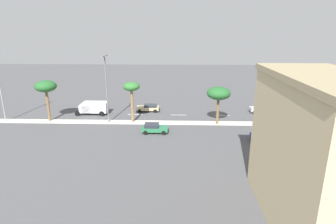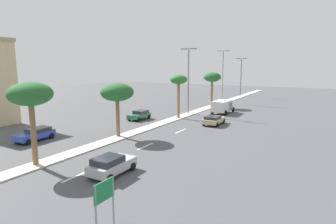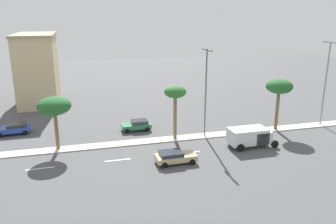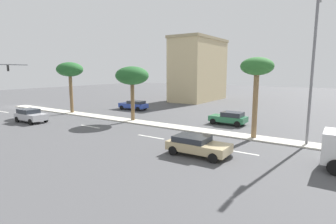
% 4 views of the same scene
% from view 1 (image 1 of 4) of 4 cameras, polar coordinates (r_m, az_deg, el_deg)
% --- Properties ---
extents(ground_plane, '(160.00, 160.00, 0.00)m').
position_cam_1_polar(ground_plane, '(46.45, -7.64, -2.17)').
color(ground_plane, '#4C4C4F').
extents(median_curb, '(1.80, 97.85, 0.12)m').
position_cam_1_polar(median_curb, '(49.40, -20.19, -1.85)').
color(median_curb, beige).
rests_on(median_curb, ground).
extents(lane_stripe_leading, '(0.20, 2.80, 0.01)m').
position_cam_1_polar(lane_stripe_leading, '(56.63, 29.66, -0.81)').
color(lane_stripe_leading, silver).
rests_on(lane_stripe_leading, ground).
extents(lane_stripe_mid, '(0.20, 2.80, 0.01)m').
position_cam_1_polar(lane_stripe_mid, '(52.93, 20.70, -0.77)').
color(lane_stripe_mid, silver).
rests_on(lane_stripe_mid, ground).
extents(lane_stripe_outboard, '(0.20, 2.80, 0.01)m').
position_cam_1_polar(lane_stripe_outboard, '(50.76, 11.12, -0.70)').
color(lane_stripe_outboard, silver).
rests_on(lane_stripe_outboard, ground).
extents(lane_stripe_rear, '(0.20, 2.80, 0.01)m').
position_cam_1_polar(lane_stripe_rear, '(50.10, 2.20, -0.62)').
color(lane_stripe_rear, silver).
rests_on(lane_stripe_rear, ground).
extents(lane_stripe_front, '(0.20, 2.80, 0.01)m').
position_cam_1_polar(lane_stripe_front, '(50.67, -6.79, -0.53)').
color(lane_stripe_front, silver).
rests_on(lane_stripe_front, ground).
extents(traffic_signal_gantry, '(12.29, 0.53, 7.00)m').
position_cam_1_polar(traffic_signal_gantry, '(60.11, 31.29, 4.27)').
color(traffic_signal_gantry, '#515459').
rests_on(traffic_signal_gantry, ground).
extents(directional_road_sign, '(0.10, 1.25, 3.01)m').
position_cam_1_polar(directional_road_sign, '(60.75, 23.17, 3.19)').
color(directional_road_sign, gray).
rests_on(directional_road_sign, ground).
extents(commercial_building, '(13.56, 6.50, 11.91)m').
position_cam_1_polar(commercial_building, '(23.47, 28.48, -7.71)').
color(commercial_building, '#C6B284').
rests_on(commercial_building, ground).
extents(palm_tree_center, '(3.44, 3.44, 6.74)m').
position_cam_1_polar(palm_tree_center, '(47.44, 23.32, 4.24)').
color(palm_tree_center, brown).
rests_on(palm_tree_center, median_curb).
extents(palm_tree_left, '(3.75, 3.75, 6.11)m').
position_cam_1_polar(palm_tree_left, '(44.55, 10.41, 3.74)').
color(palm_tree_left, brown).
rests_on(palm_tree_left, median_curb).
extents(palm_tree_mid, '(2.68, 2.68, 6.71)m').
position_cam_1_polar(palm_tree_mid, '(44.99, -7.54, 4.91)').
color(palm_tree_mid, olive).
rests_on(palm_tree_mid, median_curb).
extents(palm_tree_leading, '(3.46, 3.46, 6.85)m').
position_cam_1_polar(palm_tree_leading, '(49.39, -23.92, 4.73)').
color(palm_tree_leading, brown).
rests_on(palm_tree_leading, median_curb).
extents(street_lamp_right, '(2.90, 0.24, 10.97)m').
position_cam_1_polar(street_lamp_right, '(45.47, -12.63, 5.60)').
color(street_lamp_right, slate).
rests_on(street_lamp_right, median_curb).
extents(sedan_blue_right, '(2.22, 4.33, 1.36)m').
position_cam_1_polar(sedan_blue_right, '(40.69, 19.53, -4.66)').
color(sedan_blue_right, '#2D47AD').
rests_on(sedan_blue_right, ground).
extents(sedan_tan_leading, '(2.12, 4.24, 1.29)m').
position_cam_1_polar(sedan_tan_leading, '(52.32, -4.06, 0.90)').
color(sedan_tan_leading, tan).
rests_on(sedan_tan_leading, ground).
extents(sedan_green_left, '(2.00, 3.85, 1.39)m').
position_cam_1_polar(sedan_green_left, '(41.43, -2.89, -3.30)').
color(sedan_green_left, '#287047').
rests_on(sedan_green_left, ground).
extents(sedan_silver_near, '(2.01, 3.86, 1.48)m').
position_cam_1_polar(sedan_silver_near, '(54.16, 18.66, 0.68)').
color(sedan_silver_near, '#B2B2B7').
rests_on(sedan_silver_near, ground).
extents(box_truck, '(2.60, 5.62, 2.25)m').
position_cam_1_polar(box_truck, '(52.14, -15.26, 0.93)').
color(box_truck, silver).
rests_on(box_truck, ground).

